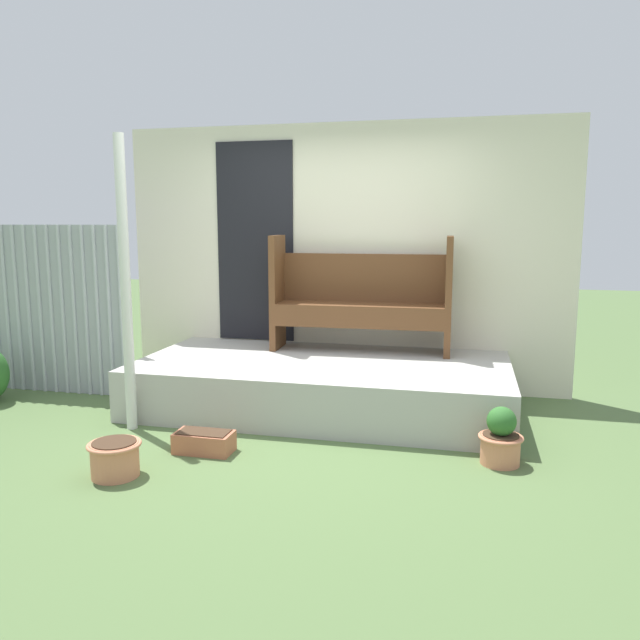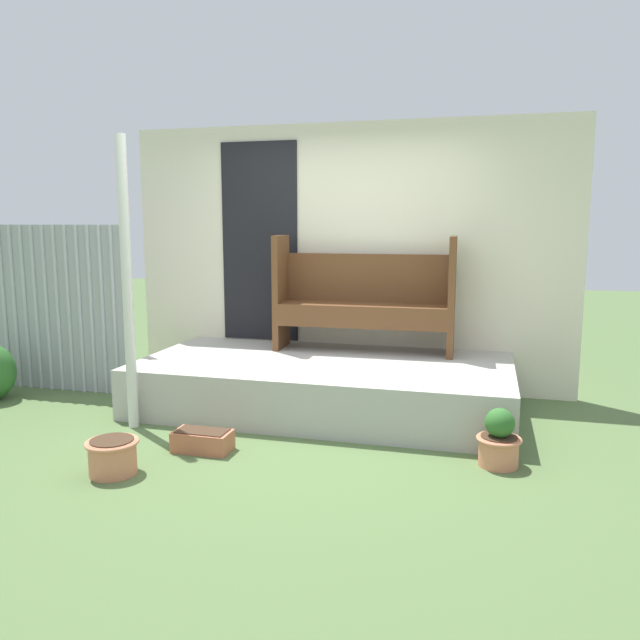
% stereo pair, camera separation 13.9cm
% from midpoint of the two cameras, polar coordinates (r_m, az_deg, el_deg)
% --- Properties ---
extents(ground_plane, '(24.00, 24.00, 0.00)m').
position_cam_midpoint_polar(ground_plane, '(4.91, -3.28, -10.70)').
color(ground_plane, '#516B3D').
extents(porch_slab, '(3.24, 1.62, 0.43)m').
position_cam_midpoint_polar(porch_slab, '(5.58, -0.48, -5.93)').
color(porch_slab, '#B2AFA8').
rests_on(porch_slab, ground_plane).
extents(house_wall, '(4.44, 0.08, 2.60)m').
position_cam_midpoint_polar(house_wall, '(6.22, 1.00, 5.79)').
color(house_wall, beige).
rests_on(house_wall, ground_plane).
extents(fence_corrugated, '(2.62, 0.05, 1.63)m').
position_cam_midpoint_polar(fence_corrugated, '(6.88, -27.17, 0.97)').
color(fence_corrugated, '#9EA3A8').
rests_on(fence_corrugated, ground_plane).
extents(support_post, '(0.08, 0.08, 2.31)m').
position_cam_midpoint_polar(support_post, '(5.12, -18.11, 2.99)').
color(support_post, silver).
rests_on(support_post, ground_plane).
extents(bench, '(1.69, 0.45, 1.09)m').
position_cam_midpoint_polar(bench, '(5.90, 3.10, 2.37)').
color(bench, brown).
rests_on(bench, porch_slab).
extents(flower_pot_left, '(0.35, 0.35, 0.24)m').
position_cam_midpoint_polar(flower_pot_left, '(4.40, -19.13, -11.78)').
color(flower_pot_left, tan).
rests_on(flower_pot_left, ground_plane).
extents(flower_pot_middle, '(0.31, 0.31, 0.40)m').
position_cam_midpoint_polar(flower_pot_middle, '(4.50, 15.33, -10.47)').
color(flower_pot_middle, tan).
rests_on(flower_pot_middle, ground_plane).
extents(planter_box_rect, '(0.42, 0.22, 0.16)m').
position_cam_midpoint_polar(planter_box_rect, '(4.68, -11.41, -10.87)').
color(planter_box_rect, '#B76647').
rests_on(planter_box_rect, ground_plane).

